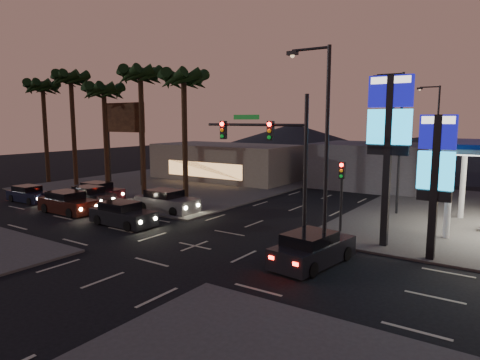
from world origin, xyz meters
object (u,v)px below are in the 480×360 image
Objects in this scene: pylon_sign_tall at (389,127)px; pylon_sign_short at (436,165)px; suv_station at (312,249)px; car_lane_b_mid at (90,196)px; car_lane_b_front at (167,202)px; car_lane_a_rear at (29,194)px; traffic_signal_mast at (275,150)px; car_lane_a_front at (123,214)px; car_lane_b_rear at (99,192)px; car_lane_a_mid at (68,203)px.

pylon_sign_tall reaches higher than pylon_sign_short.
car_lane_b_mid is at bearing 171.12° from suv_station.
pylon_sign_short is 18.82m from car_lane_b_front.
pylon_sign_tall reaches higher than car_lane_a_rear.
traffic_signal_mast is 1.77× the size of car_lane_b_mid.
car_lane_b_mid is (-25.44, -0.39, -3.99)m from pylon_sign_short.
car_lane_a_front is at bearing -174.38° from traffic_signal_mast.
traffic_signal_mast is at bearing -11.31° from car_lane_b_rear.
car_lane_a_rear is at bearing 175.62° from car_lane_a_front.
pylon_sign_short is (2.50, -1.00, -1.74)m from pylon_sign_tall.
car_lane_a_rear is (-28.06, -3.58, -5.77)m from pylon_sign_tall.
car_lane_b_front is at bearing 96.55° from car_lane_a_front.
car_lane_a_mid is 5.33m from car_lane_b_rear.
car_lane_a_mid is at bearing -168.65° from pylon_sign_tall.
traffic_signal_mast is at bearing -160.87° from pylon_sign_short.
traffic_signal_mast reaches higher than car_lane_b_mid.
car_lane_b_mid is (-7.59, 3.17, -0.03)m from car_lane_a_front.
car_lane_b_front is at bearing 16.55° from car_lane_a_rear.
car_lane_a_rear is 5.57m from car_lane_b_mid.
pylon_sign_tall is at bearing -0.86° from car_lane_b_rear.
car_lane_b_rear is at bearing 150.70° from car_lane_a_front.
pylon_sign_tall is 28.87m from car_lane_a_rear.
car_lane_b_mid is (-1.37, 2.94, -0.06)m from car_lane_a_mid.
suv_station is at bearing -22.79° from traffic_signal_mast.
car_lane_b_mid is 0.91× the size of suv_station.
traffic_signal_mast is 1.62× the size of suv_station.
suv_station reaches higher than car_lane_a_front.
car_lane_b_front reaches higher than car_lane_a_mid.
traffic_signal_mast is at bearing 0.17° from car_lane_a_rear.
car_lane_a_mid is at bearing -65.06° from car_lane_b_mid.
pylon_sign_short is 1.55× the size of car_lane_b_mid.
car_lane_b_front is at bearing 11.43° from car_lane_b_mid.
car_lane_b_front reaches higher than car_lane_a_front.
pylon_sign_tall reaches higher than car_lane_a_mid.
pylon_sign_short is at bearing 39.06° from suv_station.
car_lane_a_front is 13.34m from suv_station.
car_lane_b_front is 7.20m from car_lane_b_mid.
car_lane_b_rear is (-1.17, 1.75, 0.01)m from car_lane_b_mid.
suv_station is (13.87, -4.70, -0.02)m from car_lane_b_front.
car_lane_b_rear is 22.66m from suv_station.
traffic_signal_mast is 1.65× the size of car_lane_a_mid.
car_lane_a_mid is 1.16× the size of car_lane_a_rear.
car_lane_b_rear is 0.92× the size of suv_station.
suv_station is at bearing -8.88° from car_lane_b_mid.
pylon_sign_tall is at bearing 36.52° from traffic_signal_mast.
car_lane_a_mid is 19.56m from suv_station.
traffic_signal_mast is 11.58m from car_lane_a_front.
pylon_sign_short reaches higher than car_lane_b_front.
car_lane_a_rear is (-30.56, -2.58, -4.03)m from pylon_sign_short.
pylon_sign_tall is 1.97× the size of car_lane_b_rear.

